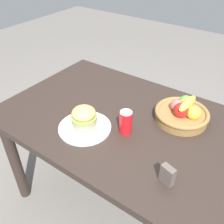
{
  "coord_description": "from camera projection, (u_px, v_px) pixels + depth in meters",
  "views": [
    {
      "loc": [
        0.56,
        -0.93,
        1.6
      ],
      "look_at": [
        -0.05,
        -0.06,
        0.81
      ],
      "focal_mm": 40.18,
      "sensor_mm": 36.0,
      "label": 1
    }
  ],
  "objects": [
    {
      "name": "ground_plane",
      "position": [
        122.0,
        200.0,
        1.82
      ],
      "size": [
        8.0,
        8.0,
        0.0
      ],
      "primitive_type": "plane",
      "color": "slate"
    },
    {
      "name": "dining_table",
      "position": [
        125.0,
        133.0,
        1.43
      ],
      "size": [
        1.4,
        0.9,
        0.75
      ],
      "color": "#2D231E",
      "rests_on": "ground_plane"
    },
    {
      "name": "plate",
      "position": [
        85.0,
        127.0,
        1.31
      ],
      "size": [
        0.27,
        0.27,
        0.01
      ],
      "primitive_type": "cylinder",
      "color": "white",
      "rests_on": "dining_table"
    },
    {
      "name": "sandwich",
      "position": [
        84.0,
        118.0,
        1.27
      ],
      "size": [
        0.13,
        0.13,
        0.12
      ],
      "color": "#E5BC75",
      "rests_on": "plate"
    },
    {
      "name": "soda_can",
      "position": [
        126.0,
        122.0,
        1.25
      ],
      "size": [
        0.07,
        0.07,
        0.13
      ],
      "color": "red",
      "rests_on": "dining_table"
    },
    {
      "name": "fruit_basket",
      "position": [
        182.0,
        113.0,
        1.34
      ],
      "size": [
        0.29,
        0.29,
        0.14
      ],
      "color": "olive",
      "rests_on": "dining_table"
    },
    {
      "name": "napkin_holder",
      "position": [
        167.0,
        175.0,
        1.01
      ],
      "size": [
        0.07,
        0.05,
        0.09
      ],
      "primitive_type": "cube",
      "rotation": [
        0.0,
        0.0,
        -0.28
      ],
      "color": "#594C47",
      "rests_on": "dining_table"
    }
  ]
}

